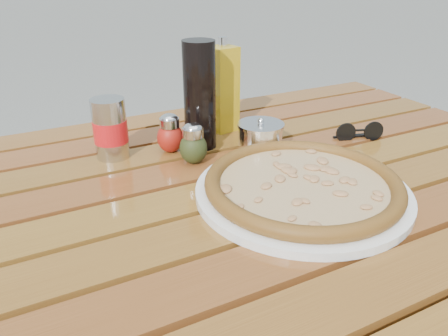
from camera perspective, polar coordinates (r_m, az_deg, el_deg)
name	(u,v)px	position (r m, az deg, el deg)	size (l,w,h in m)	color
table	(229,224)	(0.80, 0.66, -7.38)	(1.40, 0.90, 0.75)	#3B1D0D
plate	(302,192)	(0.75, 10.17, -3.06)	(0.36, 0.36, 0.01)	white
pizza	(303,183)	(0.74, 10.26, -2.00)	(0.38, 0.38, 0.03)	beige
pepper_shaker	(170,134)	(0.90, -7.07, 4.44)	(0.06, 0.06, 0.08)	#B12014
oregano_shaker	(193,144)	(0.84, -4.04, 3.10)	(0.06, 0.06, 0.08)	#333C18
dark_bottle	(200,96)	(0.90, -3.19, 9.40)	(0.07, 0.07, 0.22)	black
soda_can	(110,129)	(0.89, -14.62, 4.93)	(0.07, 0.07, 0.12)	#BBBCC0
olive_oil_cruet	(223,89)	(1.00, -0.14, 10.30)	(0.06, 0.06, 0.21)	gold
parmesan_tin	(260,136)	(0.90, 4.77, 4.12)	(0.11, 0.11, 0.07)	white
sunglasses	(359,133)	(1.01, 17.23, 4.45)	(0.11, 0.05, 0.04)	black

